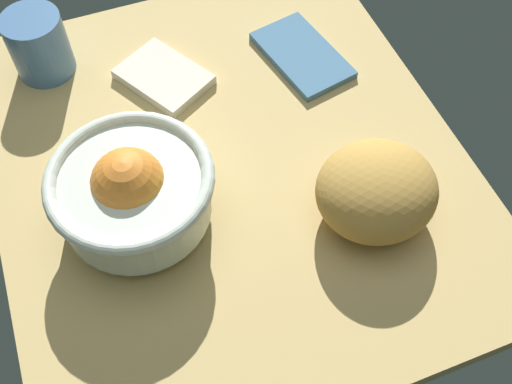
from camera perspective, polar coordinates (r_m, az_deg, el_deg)
name	(u,v)px	position (r cm, az deg, el deg)	size (l,w,h in cm)	color
ground_plane	(229,167)	(80.71, -2.55, 2.29)	(67.37, 58.91, 3.00)	tan
fruit_bowl	(132,190)	(70.97, -11.39, 0.20)	(19.06, 19.06, 11.28)	silver
bread_loaf	(377,191)	(72.65, 11.10, 0.12)	(14.42, 13.56, 9.22)	#B98B3F
napkin_folded	(302,55)	(91.32, 4.29, 12.53)	(14.94, 8.71, 1.07)	teal
napkin_spare	(164,77)	(88.76, -8.54, 10.50)	(12.10, 8.67, 1.46)	silver
mug	(39,43)	(92.02, -19.48, 12.89)	(12.42, 8.08, 9.11)	teal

